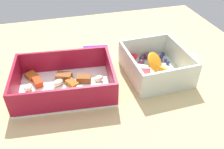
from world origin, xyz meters
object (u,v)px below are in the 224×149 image
pasta_container (66,84)px  paper_cup_liner (191,60)px  fruit_bowl (154,66)px  candy_bar (96,49)px

pasta_container → paper_cup_liner: (33.07, 2.67, -0.95)cm
pasta_container → fruit_bowl: bearing=7.5°
pasta_container → candy_bar: (9.99, 15.11, -1.24)cm
fruit_bowl → candy_bar: size_ratio=2.32×
pasta_container → fruit_bowl: (21.80, 0.82, 0.36)cm
fruit_bowl → pasta_container: bearing=-177.8°
candy_bar → paper_cup_liner: 26.22cm
pasta_container → fruit_bowl: size_ratio=1.42×
pasta_container → paper_cup_liner: 33.19cm
candy_bar → fruit_bowl: bearing=-50.4°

